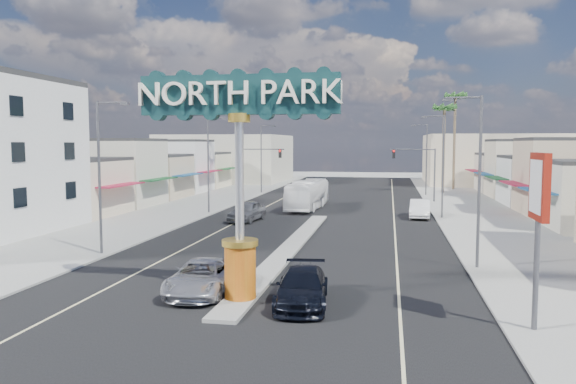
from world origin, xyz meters
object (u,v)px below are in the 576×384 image
at_px(gateway_sign, 239,159).
at_px(palm_right_far, 455,102).
at_px(streetlight_l_mid, 210,160).
at_px(car_parked_right, 420,209).
at_px(streetlight_r_near, 476,172).
at_px(suv_left, 201,277).
at_px(streetlight_r_mid, 441,161).
at_px(palm_left_far, 239,105).
at_px(streetlight_l_far, 262,155).
at_px(traffic_signal_right, 418,164).
at_px(city_bus, 308,195).
at_px(streetlight_r_far, 425,156).
at_px(traffic_signal_left, 258,163).
at_px(suv_right, 302,287).
at_px(streetlight_l_near, 102,169).
at_px(palm_right_mid, 444,112).
at_px(bank_pylon_sign, 539,197).
at_px(car_parked_left, 247,211).

distance_m(gateway_sign, palm_right_far, 62.20).
xyz_separation_m(streetlight_l_mid, car_parked_right, (19.19, 0.38, -4.25)).
xyz_separation_m(streetlight_r_near, suv_left, (-12.43, -7.08, -4.34)).
relative_size(streetlight_r_mid, palm_left_far, 0.69).
distance_m(streetlight_l_far, streetlight_r_near, 46.90).
distance_m(streetlight_r_near, suv_left, 14.95).
height_order(traffic_signal_right, city_bus, traffic_signal_right).
xyz_separation_m(streetlight_r_near, city_bus, (-12.43, 25.30, -3.61)).
distance_m(streetlight_l_mid, suv_left, 28.70).
height_order(gateway_sign, streetlight_r_far, gateway_sign).
bearing_deg(traffic_signal_right, streetlight_l_mid, -144.50).
relative_size(streetlight_l_far, streetlight_r_near, 1.00).
distance_m(traffic_signal_left, suv_right, 43.78).
bearing_deg(streetlight_l_far, streetlight_l_near, -90.00).
bearing_deg(streetlight_r_far, palm_right_far, 65.45).
height_order(gateway_sign, car_parked_right, gateway_sign).
bearing_deg(streetlight_l_near, streetlight_r_far, 63.58).
bearing_deg(streetlight_r_far, suv_right, -98.91).
bearing_deg(traffic_signal_right, city_bus, -142.13).
bearing_deg(palm_left_far, palm_right_mid, 12.99).
distance_m(streetlight_l_near, palm_left_far, 40.59).
xyz_separation_m(traffic_signal_right, bank_pylon_sign, (1.85, -43.92, 0.47)).
xyz_separation_m(streetlight_l_far, car_parked_left, (4.66, -26.38, -4.21)).
bearing_deg(city_bus, bank_pylon_sign, -66.18).
relative_size(palm_left_far, city_bus, 1.25).
xyz_separation_m(streetlight_l_mid, car_parked_left, (4.66, -4.38, -4.21)).
relative_size(streetlight_r_near, streetlight_r_far, 1.00).
height_order(city_bus, bank_pylon_sign, bank_pylon_sign).
relative_size(streetlight_r_far, city_bus, 0.86).
height_order(streetlight_r_mid, car_parked_right, streetlight_r_mid).
bearing_deg(streetlight_r_near, traffic_signal_left, 119.99).
bearing_deg(traffic_signal_right, bank_pylon_sign, -87.58).
xyz_separation_m(gateway_sign, streetlight_l_near, (-10.43, 8.02, -0.86)).
xyz_separation_m(palm_right_mid, suv_left, (-15.00, -53.08, -9.88)).
bearing_deg(gateway_sign, streetlight_r_near, 37.55).
height_order(palm_right_far, car_parked_left, palm_right_far).
distance_m(streetlight_l_mid, car_parked_left, 7.66).
xyz_separation_m(traffic_signal_right, streetlight_l_near, (-19.62, -33.99, 0.79)).
distance_m(traffic_signal_left, bank_pylon_sign, 48.35).
height_order(streetlight_l_near, palm_left_far, palm_left_far).
height_order(streetlight_l_mid, car_parked_left, streetlight_l_mid).
bearing_deg(streetlight_r_mid, bank_pylon_sign, -88.84).
relative_size(streetlight_l_near, bank_pylon_sign, 1.47).
distance_m(streetlight_r_near, city_bus, 28.42).
bearing_deg(bank_pylon_sign, suv_left, 167.73).
height_order(streetlight_l_mid, bank_pylon_sign, streetlight_l_mid).
xyz_separation_m(traffic_signal_left, streetlight_l_far, (-1.25, 8.01, 0.79)).
bearing_deg(streetlight_l_mid, streetlight_l_near, -90.00).
distance_m(traffic_signal_right, palm_right_far, 20.59).
height_order(streetlight_l_mid, palm_left_far, palm_left_far).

